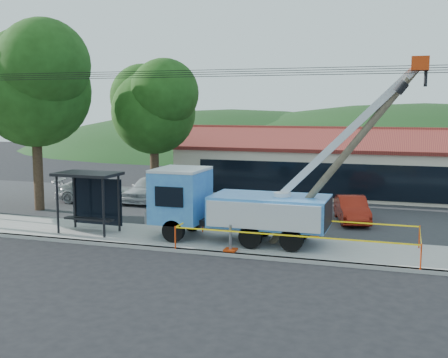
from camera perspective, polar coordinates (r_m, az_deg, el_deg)
ground at (r=21.63m, az=-4.78°, el=-8.92°), size 120.00×120.00×0.00m
curb at (r=23.49m, az=-2.78°, el=-7.38°), size 60.00×0.25×0.15m
sidewalk at (r=25.22m, az=-1.23°, el=-6.34°), size 60.00×4.00×0.15m
parking_lot at (r=32.71m, az=3.42°, el=-3.19°), size 60.00×12.00×0.10m
strip_mall at (r=39.53m, az=12.02°, el=1.19°), size 22.50×8.53×4.67m
tree_west_near at (r=33.79m, az=-18.73°, el=9.51°), size 7.56×6.72×10.80m
tree_lot at (r=35.49m, az=-7.17°, el=7.60°), size 6.30×5.60×8.94m
hill_west at (r=77.87m, az=0.78°, el=2.98°), size 78.40×56.00×28.00m
hill_center at (r=74.38m, az=19.51°, el=2.34°), size 89.60×64.00×32.00m
utility_truck at (r=24.74m, az=1.03°, el=-2.51°), size 11.59×4.21×7.80m
leaning_pole at (r=23.51m, az=12.59°, el=2.93°), size 6.05×1.71×7.72m
bus_shelter at (r=27.16m, az=-13.43°, el=-0.90°), size 2.98×1.89×2.82m
caution_tape at (r=23.73m, az=7.50°, el=-5.33°), size 9.75×3.35×0.97m
car_silver at (r=35.77m, az=-7.48°, el=-2.40°), size 1.96×4.80×1.63m
car_red at (r=30.00m, az=12.82°, el=-4.44°), size 2.35×4.24×1.32m
car_white at (r=36.16m, az=-12.90°, el=-2.42°), size 5.29×2.96×1.45m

